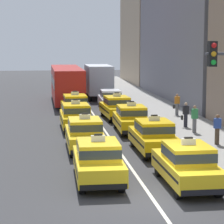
{
  "coord_description": "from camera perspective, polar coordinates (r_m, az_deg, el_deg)",
  "views": [
    {
      "loc": [
        -3.79,
        -16.73,
        5.58
      ],
      "look_at": [
        0.33,
        13.06,
        1.3
      ],
      "focal_mm": 80.07,
      "sensor_mm": 36.0,
      "label": 1
    }
  ],
  "objects": [
    {
      "name": "pedestrian_near_crosswalk",
      "position": [
        32.03,
        8.4,
        -0.32
      ],
      "size": [
        0.47,
        0.24,
        1.58
      ],
      "color": "#23232D",
      "rests_on": "sidewalk_curb"
    },
    {
      "name": "pedestrian_mid_block",
      "position": [
        30.18,
        9.41,
        -0.78
      ],
      "size": [
        0.36,
        0.24,
        1.64
      ],
      "color": "slate",
      "rests_on": "sidewalk_curb"
    },
    {
      "name": "taxi_left_fourth",
      "position": [
        36.92,
        -4.25,
        0.76
      ],
      "size": [
        1.96,
        4.62,
        1.96
      ],
      "color": "black",
      "rests_on": "ground"
    },
    {
      "name": "ground_plane",
      "position": [
        18.03,
        4.72,
        -9.95
      ],
      "size": [
        160.0,
        160.0,
        0.0
      ],
      "primitive_type": "plane",
      "color": "#353538"
    },
    {
      "name": "taxi_right_second",
      "position": [
        25.1,
        4.77,
        -2.72
      ],
      "size": [
        1.84,
        4.57,
        1.96
      ],
      "color": "black",
      "rests_on": "ground"
    },
    {
      "name": "sedan_right_fifth",
      "position": [
        41.34,
        -0.18,
        1.53
      ],
      "size": [
        1.84,
        4.33,
        1.58
      ],
      "color": "black",
      "rests_on": "ground"
    },
    {
      "name": "pedestrian_by_storefront",
      "position": [
        37.07,
        7.42,
        0.86
      ],
      "size": [
        0.47,
        0.24,
        1.6
      ],
      "color": "slate",
      "rests_on": "sidewalk_curb"
    },
    {
      "name": "taxi_right_fourth",
      "position": [
        35.84,
        0.53,
        0.56
      ],
      "size": [
        2.01,
        4.63,
        1.96
      ],
      "color": "black",
      "rests_on": "ground"
    },
    {
      "name": "taxi_left_nearest",
      "position": [
        19.97,
        -1.61,
        -5.51
      ],
      "size": [
        1.9,
        4.59,
        1.96
      ],
      "color": "black",
      "rests_on": "ground"
    },
    {
      "name": "sidewalk_curb",
      "position": [
        33.54,
        8.5,
        -1.44
      ],
      "size": [
        4.0,
        90.0,
        0.15
      ],
      "primitive_type": "cube",
      "color": "gray",
      "rests_on": "ground"
    },
    {
      "name": "pedestrian_trailing",
      "position": [
        26.95,
        11.93,
        -1.94
      ],
      "size": [
        0.36,
        0.24,
        1.6
      ],
      "color": "#473828",
      "rests_on": "sidewalk_curb"
    },
    {
      "name": "taxi_right_third",
      "position": [
        30.65,
        2.21,
        -0.73
      ],
      "size": [
        1.92,
        4.6,
        1.96
      ],
      "color": "black",
      "rests_on": "ground"
    },
    {
      "name": "lane_stripe_left_right",
      "position": [
        37.34,
        -1.96,
        -0.49
      ],
      "size": [
        0.14,
        80.0,
        0.01
      ],
      "primitive_type": "cube",
      "color": "silver",
      "rests_on": "ground"
    },
    {
      "name": "bus_left_fifth",
      "position": [
        45.42,
        -5.2,
        3.32
      ],
      "size": [
        2.58,
        11.21,
        3.22
      ],
      "color": "black",
      "rests_on": "ground"
    },
    {
      "name": "taxi_right_nearest",
      "position": [
        19.57,
        8.57,
        -5.89
      ],
      "size": [
        1.82,
        4.56,
        1.96
      ],
      "color": "black",
      "rests_on": "ground"
    },
    {
      "name": "box_truck_right_sixth",
      "position": [
        49.06,
        -1.64,
        3.65
      ],
      "size": [
        2.34,
        6.98,
        3.27
      ],
      "color": "black",
      "rests_on": "ground"
    },
    {
      "name": "taxi_left_second",
      "position": [
        25.59,
        -3.13,
        -2.49
      ],
      "size": [
        1.83,
        4.56,
        1.96
      ],
      "color": "black",
      "rests_on": "ground"
    },
    {
      "name": "taxi_left_third",
      "position": [
        31.65,
        -4.18,
        -0.46
      ],
      "size": [
        1.87,
        4.58,
        1.96
      ],
      "color": "black",
      "rests_on": "ground"
    }
  ]
}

